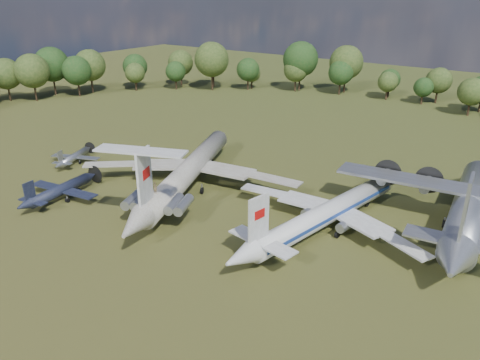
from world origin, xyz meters
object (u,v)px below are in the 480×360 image
Objects in this scene: il62_airliner at (189,174)px; person_on_il62 at (155,188)px; an12_transport at (468,211)px; small_prop_northwest at (74,158)px; tu104_jet at (328,216)px; small_prop_west at (61,192)px.

person_on_il62 is (4.90, -12.19, 3.15)m from il62_airliner.
il62_airliner is 41.33m from an12_transport.
tu104_jet is at bearing -17.97° from small_prop_northwest.
small_prop_west is at bearing -65.42° from small_prop_northwest.
an12_transport is at bearing 18.19° from small_prop_west.
person_on_il62 is (-19.70, -12.21, 3.53)m from tu104_jet.
an12_transport is 3.17× the size of small_prop_northwest.
il62_airliner is 2.85× the size of small_prop_west.
tu104_jet is 40.46m from small_prop_west.
an12_transport is at bearing -9.34° from small_prop_northwest.
il62_airliner is 25.29m from small_prop_northwest.
il62_airliner is 1.22× the size of tu104_jet.
il62_airliner is at bearing -170.13° from an12_transport.
il62_airliner is 24.60m from tu104_jet.
small_prop_west is (-52.75, -26.19, -1.44)m from an12_transport.
an12_transport reaches higher than small_prop_northwest.
person_on_il62 is at bearing 0.73° from small_prop_west.
small_prop_northwest is at bearing -20.40° from person_on_il62.
tu104_jet is (24.60, 0.03, -0.38)m from il62_airliner.
il62_airliner is at bearing -170.06° from tu104_jet.
tu104_jet is at bearing -21.82° from il62_airliner.
small_prop_west is at bearing -152.74° from il62_airliner.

